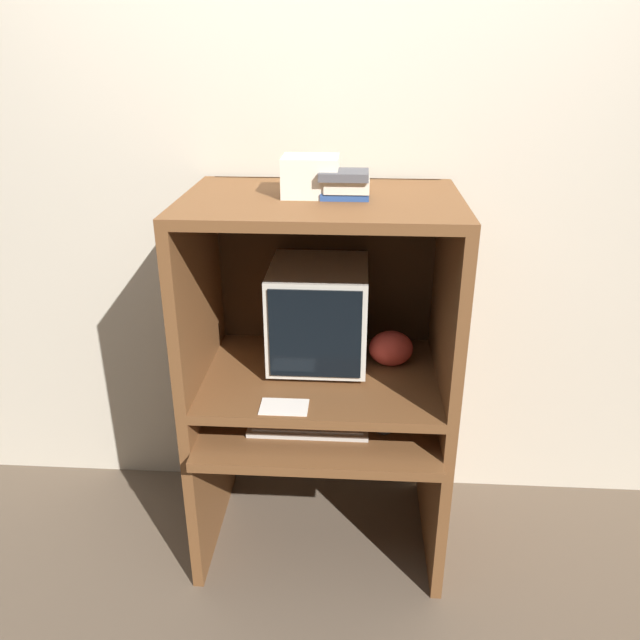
% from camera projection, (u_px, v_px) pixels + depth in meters
% --- Properties ---
extents(ground_plane, '(12.00, 12.00, 0.00)m').
position_uv_depth(ground_plane, '(316.00, 592.00, 2.35)').
color(ground_plane, brown).
extents(wall_back, '(6.00, 0.06, 2.60)m').
position_uv_depth(wall_back, '(327.00, 207.00, 2.48)').
color(wall_back, beige).
rests_on(wall_back, ground_plane).
extents(desk_base, '(0.94, 0.71, 0.61)m').
position_uv_depth(desk_base, '(320.00, 461.00, 2.44)').
color(desk_base, brown).
rests_on(desk_base, ground_plane).
extents(desk_monitor_shelf, '(0.94, 0.65, 0.15)m').
position_uv_depth(desk_monitor_shelf, '(321.00, 381.00, 2.35)').
color(desk_monitor_shelf, brown).
rests_on(desk_monitor_shelf, desk_base).
extents(hutch_upper, '(0.94, 0.65, 0.67)m').
position_uv_depth(hutch_upper, '(322.00, 259.00, 2.19)').
color(hutch_upper, brown).
rests_on(hutch_upper, desk_monitor_shelf).
extents(crt_monitor, '(0.36, 0.40, 0.39)m').
position_uv_depth(crt_monitor, '(319.00, 313.00, 2.35)').
color(crt_monitor, beige).
rests_on(crt_monitor, desk_monitor_shelf).
extents(keyboard, '(0.43, 0.16, 0.03)m').
position_uv_depth(keyboard, '(309.00, 425.00, 2.26)').
color(keyboard, beige).
rests_on(keyboard, desk_base).
extents(mouse, '(0.06, 0.04, 0.03)m').
position_uv_depth(mouse, '(384.00, 430.00, 2.23)').
color(mouse, '#28282B').
rests_on(mouse, desk_base).
extents(snack_bag, '(0.17, 0.13, 0.14)m').
position_uv_depth(snack_bag, '(391.00, 348.00, 2.37)').
color(snack_bag, '#BC382D').
rests_on(snack_bag, desk_monitor_shelf).
extents(book_stack, '(0.16, 0.14, 0.09)m').
position_uv_depth(book_stack, '(345.00, 184.00, 2.03)').
color(book_stack, navy).
rests_on(book_stack, hutch_upper).
extents(paper_card, '(0.16, 0.11, 0.00)m').
position_uv_depth(paper_card, '(284.00, 407.00, 2.11)').
color(paper_card, white).
rests_on(paper_card, desk_monitor_shelf).
extents(storage_box, '(0.18, 0.16, 0.13)m').
position_uv_depth(storage_box, '(311.00, 176.00, 2.06)').
color(storage_box, beige).
rests_on(storage_box, hutch_upper).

